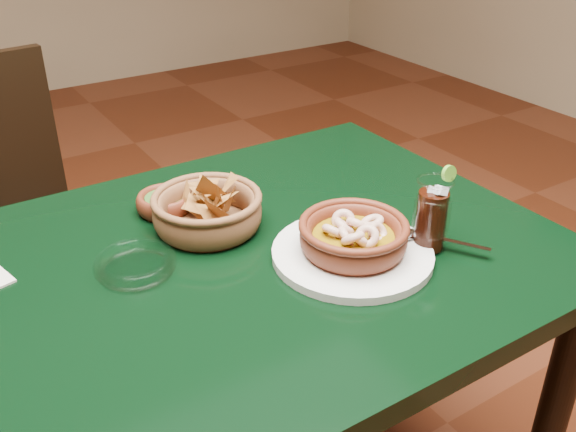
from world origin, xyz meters
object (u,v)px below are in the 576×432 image
dining_table (214,313)px  shrimp_plate (353,241)px  cola_drink (432,215)px  dining_chair (8,238)px  chip_basket (208,210)px

dining_table → shrimp_plate: 0.27m
shrimp_plate → cola_drink: (0.13, -0.05, 0.03)m
dining_table → dining_chair: bearing=107.1°
cola_drink → dining_table: bearing=155.6°
chip_basket → dining_chair: bearing=114.5°
dining_table → dining_chair: size_ratio=1.28×
dining_chair → cola_drink: 1.07m
dining_table → chip_basket: 0.18m
shrimp_plate → dining_table: bearing=153.1°
dining_chair → cola_drink: size_ratio=6.30×
dining_table → cola_drink: bearing=-24.4°
shrimp_plate → chip_basket: 0.27m
dining_chair → chip_basket: 0.71m
shrimp_plate → chip_basket: chip_basket is taller
shrimp_plate → chip_basket: bearing=125.8°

